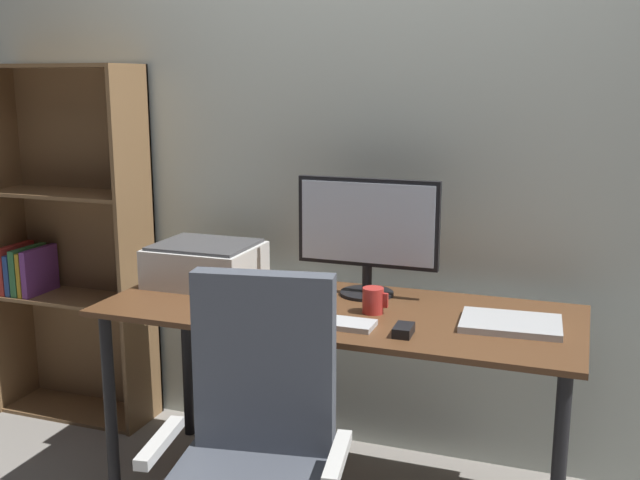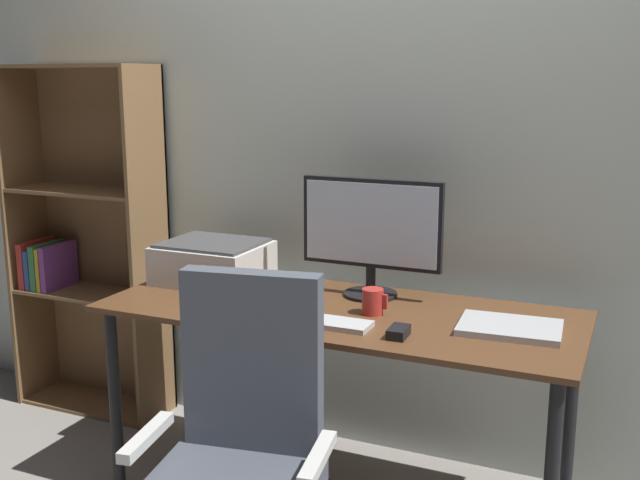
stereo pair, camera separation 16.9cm
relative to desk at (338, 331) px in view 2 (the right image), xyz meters
The scene contains 10 objects.
back_wall 0.82m from the desk, 90.00° to the left, with size 6.40×0.10×2.60m, color beige.
desk is the anchor object (origin of this frame).
monitor 0.39m from the desk, 76.12° to the left, with size 0.53×0.20×0.44m.
keyboard 0.21m from the desk, 78.59° to the right, with size 0.29×0.11×0.02m, color #B7BABC.
mouse 0.36m from the desk, 34.91° to the right, with size 0.06×0.10×0.03m, color black.
coffee_mug 0.18m from the desk, ahead, with size 0.09×0.07×0.09m.
laptop 0.60m from the desk, ahead, with size 0.32×0.23×0.02m, color #B7BABC.
printer 0.63m from the desk, 167.04° to the left, with size 0.40×0.34×0.16m.
office_chair 0.74m from the desk, 90.04° to the right, with size 0.56×0.54×1.01m.
bookshelf 1.45m from the desk, 166.60° to the left, with size 0.72×0.28×1.59m.
Camera 2 is at (0.96, -2.33, 1.53)m, focal length 42.07 mm.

